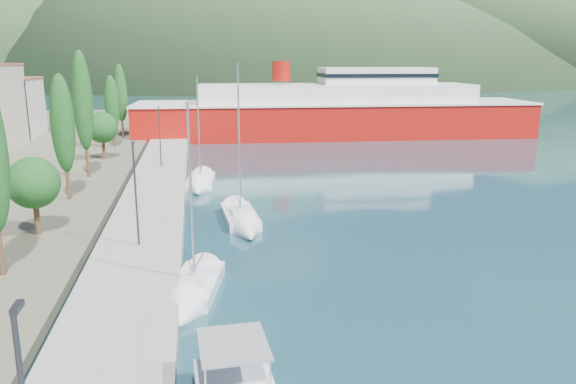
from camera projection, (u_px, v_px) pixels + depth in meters
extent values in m
plane|color=#1A3F49|center=(217.00, 108.00, 136.94)|extent=(1400.00, 1400.00, 0.00)
cube|color=gray|center=(153.00, 200.00, 45.17)|extent=(5.00, 88.00, 0.80)
cone|color=gray|center=(562.00, 8.00, 648.98)|extent=(640.00, 640.00, 140.00)
cone|color=#324E2B|center=(551.00, 13.00, 417.88)|extent=(420.00, 420.00, 90.00)
cube|color=silver|center=(3.00, 109.00, 78.89)|extent=(9.00, 10.00, 8.00)
cube|color=#9E5138|center=(0.00, 79.00, 77.93)|extent=(9.20, 10.20, 0.30)
cylinder|color=#47301E|center=(1.00, 254.00, 28.42)|extent=(0.30, 0.30, 2.24)
cylinder|color=#47301E|center=(37.00, 219.00, 35.13)|extent=(0.36, 0.36, 2.01)
sphere|color=#184719|center=(33.00, 183.00, 34.61)|extent=(3.22, 3.22, 3.22)
cylinder|color=#47301E|center=(68.00, 186.00, 44.01)|extent=(0.30, 0.30, 2.14)
ellipsoid|color=#184719|center=(63.00, 124.00, 42.89)|extent=(1.80, 1.80, 7.60)
cylinder|color=#47301E|center=(88.00, 163.00, 52.28)|extent=(0.30, 0.30, 2.55)
ellipsoid|color=#184719|center=(83.00, 101.00, 50.95)|extent=(1.80, 1.80, 9.03)
cylinder|color=#47301E|center=(104.00, 150.00, 61.76)|extent=(0.36, 0.36, 2.13)
sphere|color=#184719|center=(102.00, 128.00, 61.20)|extent=(3.40, 3.40, 3.40)
cylinder|color=#47301E|center=(114.00, 139.00, 70.16)|extent=(0.30, 0.30, 1.95)
ellipsoid|color=#184719|center=(112.00, 104.00, 69.15)|extent=(1.80, 1.80, 6.91)
cylinder|color=#47301E|center=(123.00, 130.00, 78.86)|extent=(0.30, 0.30, 2.24)
ellipsoid|color=#184719|center=(120.00, 93.00, 77.69)|extent=(1.80, 1.80, 7.96)
cube|color=#2D2D33|center=(17.00, 307.00, 10.72)|extent=(0.15, 0.50, 0.12)
cylinder|color=#2D2D33|center=(136.00, 195.00, 32.33)|extent=(0.12, 0.12, 6.00)
cube|color=#2D2D33|center=(133.00, 143.00, 31.88)|extent=(0.15, 0.50, 0.12)
cylinder|color=#2D2D33|center=(160.00, 137.00, 56.57)|extent=(0.12, 0.12, 6.00)
cube|color=#2D2D33|center=(158.00, 107.00, 56.12)|extent=(0.15, 0.50, 0.12)
cube|color=gray|center=(233.00, 344.00, 18.12)|extent=(2.33, 2.73, 0.10)
cube|color=silver|center=(196.00, 287.00, 28.31)|extent=(3.18, 5.56, 0.84)
cube|color=silver|center=(194.00, 279.00, 27.84)|extent=(1.69, 2.31, 0.33)
cylinder|color=silver|center=(191.00, 196.00, 26.86)|extent=(0.12, 0.12, 8.83)
cone|color=silver|center=(181.00, 316.00, 25.05)|extent=(2.60, 2.83, 2.14)
cube|color=silver|center=(240.00, 218.00, 40.71)|extent=(2.56, 6.24, 0.86)
cube|color=silver|center=(241.00, 211.00, 40.19)|extent=(1.46, 2.52, 0.34)
cylinder|color=silver|center=(239.00, 140.00, 39.01)|extent=(0.12, 0.12, 10.57)
cone|color=silver|center=(248.00, 233.00, 36.99)|extent=(2.37, 2.98, 2.21)
cube|color=silver|center=(201.00, 182.00, 52.43)|extent=(2.88, 5.64, 0.93)
cube|color=silver|center=(201.00, 176.00, 51.94)|extent=(1.63, 2.30, 0.36)
cylinder|color=silver|center=(199.00, 128.00, 50.90)|extent=(0.12, 0.12, 9.33)
cone|color=silver|center=(198.00, 190.00, 49.05)|extent=(2.61, 2.75, 2.38)
cube|color=#9E100B|center=(335.00, 122.00, 85.16)|extent=(59.54, 15.05, 5.70)
cube|color=silver|center=(335.00, 103.00, 84.51)|extent=(59.97, 15.44, 0.31)
cube|color=silver|center=(335.00, 94.00, 84.23)|extent=(41.16, 12.09, 3.05)
cube|color=silver|center=(375.00, 76.00, 84.29)|extent=(16.87, 8.36, 2.44)
cylinder|color=#9E100B|center=(281.00, 71.00, 82.50)|extent=(2.65, 2.65, 2.85)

